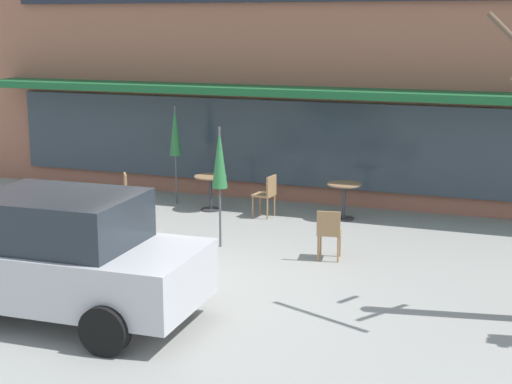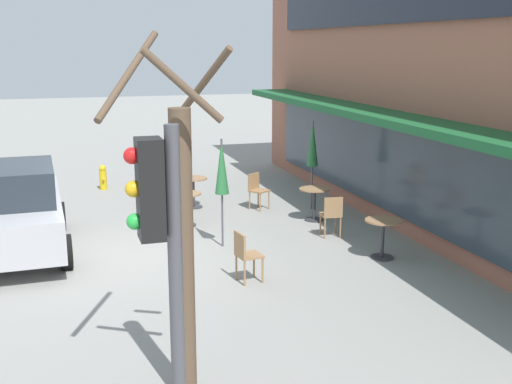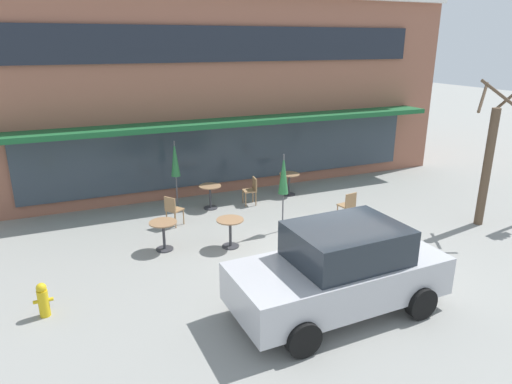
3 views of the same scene
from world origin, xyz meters
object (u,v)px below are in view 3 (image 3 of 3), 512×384
patio_umbrella_green_folded (175,159)px  cafe_chair_1 (348,204)px  parked_sedan (340,270)px  cafe_table_streetside (230,228)px  cafe_chair_2 (173,209)px  cafe_chair_0 (252,189)px  cafe_table_near_wall (164,231)px  street_tree (488,161)px  fire_hydrant (43,300)px  patio_umbrella_cream_folded (284,175)px  cafe_table_mid_patio (289,181)px  cafe_table_by_tree (210,193)px

patio_umbrella_green_folded → cafe_chair_1: patio_umbrella_green_folded is taller
patio_umbrella_green_folded → parked_sedan: patio_umbrella_green_folded is taller
cafe_table_streetside → cafe_chair_2: size_ratio=0.85×
cafe_chair_0 → parked_sedan: 6.43m
cafe_chair_2 → patio_umbrella_green_folded: bearing=71.0°
cafe_table_near_wall → street_tree: (8.77, -1.91, 1.37)m
cafe_table_near_wall → street_tree: street_tree is taller
cafe_chair_1 → cafe_chair_2: size_ratio=1.00×
patio_umbrella_green_folded → parked_sedan: 7.06m
fire_hydrant → parked_sedan: bearing=-21.2°
patio_umbrella_cream_folded → cafe_chair_2: bearing=150.0°
street_tree → cafe_table_streetside: bearing=168.9°
cafe_table_streetside → cafe_table_mid_patio: 4.59m
patio_umbrella_cream_folded → cafe_chair_2: 3.33m
cafe_table_by_tree → fire_hydrant: 6.55m
cafe_chair_2 → fire_hydrant: size_ratio=1.26×
cafe_table_by_tree → cafe_table_mid_patio: 2.92m
cafe_table_near_wall → fire_hydrant: cafe_table_near_wall is taller
cafe_table_near_wall → parked_sedan: (2.54, -4.08, 0.36)m
cafe_table_near_wall → cafe_table_streetside: same height
cafe_table_mid_patio → cafe_chair_0: (-1.56, -0.37, 0.01)m
cafe_table_mid_patio → cafe_chair_1: 2.90m
parked_sedan → patio_umbrella_cream_folded: bearing=79.0°
cafe_chair_2 → parked_sedan: (1.95, -5.57, 0.35)m
street_tree → parked_sedan: bearing=-160.8°
parked_sedan → cafe_chair_1: bearing=53.7°
cafe_chair_1 → cafe_chair_2: same height
cafe_table_mid_patio → patio_umbrella_cream_folded: bearing=-120.6°
cafe_table_by_tree → street_tree: size_ratio=0.18×
cafe_chair_2 → cafe_table_mid_patio: bearing=15.1°
cafe_table_streetside → fire_hydrant: cafe_table_streetside is taller
cafe_chair_1 → patio_umbrella_cream_folded: bearing=176.7°
patio_umbrella_cream_folded → cafe_table_by_tree: bearing=117.2°
cafe_table_by_tree → cafe_table_near_wall: bearing=-129.6°
cafe_table_near_wall → parked_sedan: bearing=-58.1°
cafe_table_near_wall → fire_hydrant: bearing=-143.9°
cafe_table_mid_patio → cafe_chair_0: bearing=-166.6°
patio_umbrella_cream_folded → cafe_chair_1: bearing=-3.3°
cafe_chair_1 → fire_hydrant: (-8.16, -1.82, -0.17)m
cafe_chair_0 → cafe_chair_1: same height
patio_umbrella_green_folded → cafe_chair_0: 2.63m
cafe_chair_2 → cafe_table_streetside: bearing=-63.0°
cafe_table_near_wall → cafe_table_by_tree: (2.02, 2.44, 0.00)m
cafe_chair_0 → street_tree: bearing=-37.8°
cafe_table_mid_patio → patio_umbrella_cream_folded: size_ratio=0.35×
cafe_chair_0 → parked_sedan: parked_sedan is taller
patio_umbrella_cream_folded → cafe_chair_0: bearing=88.6°
cafe_chair_1 → cafe_table_streetside: bearing=-175.5°
patio_umbrella_green_folded → cafe_chair_0: patio_umbrella_green_folded is taller
cafe_chair_2 → patio_umbrella_cream_folded: bearing=-30.0°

